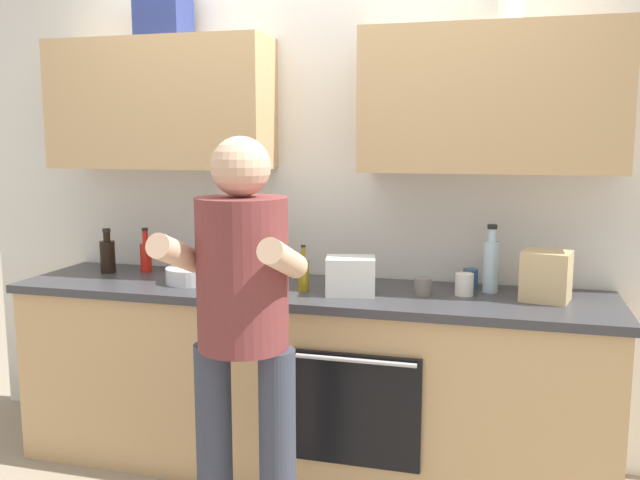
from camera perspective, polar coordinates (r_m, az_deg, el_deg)
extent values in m
plane|color=gray|center=(3.55, -1.21, -18.39)|extent=(12.00, 12.00, 0.00)
cube|color=silver|center=(3.52, 0.40, 2.75)|extent=(4.00, 0.06, 2.50)
cube|color=tan|center=(3.64, -13.22, 10.99)|extent=(1.16, 0.32, 0.65)
cube|color=tan|center=(3.20, 14.10, 11.32)|extent=(1.16, 0.32, 0.65)
cylinder|color=silver|center=(3.24, 14.22, 17.95)|extent=(0.27, 0.27, 0.10)
cube|color=navy|center=(3.67, -12.98, 17.99)|extent=(0.24, 0.20, 0.24)
cube|color=tan|center=(3.37, -1.23, -11.87)|extent=(2.80, 0.60, 0.86)
cube|color=#38383D|center=(3.24, -1.26, -4.40)|extent=(2.84, 0.64, 0.04)
cube|color=black|center=(3.01, 3.02, -14.06)|extent=(0.56, 0.02, 0.50)
cylinder|color=silver|center=(2.91, 2.96, -10.05)|extent=(0.52, 0.02, 0.02)
cylinder|color=#383D4C|center=(2.79, -8.85, -16.80)|extent=(0.14, 0.14, 0.83)
cylinder|color=#383D4C|center=(2.71, -3.57, -17.59)|extent=(0.14, 0.14, 0.83)
cylinder|color=brown|center=(2.52, -6.51, -2.79)|extent=(0.34, 0.34, 0.56)
sphere|color=#D8AD8C|center=(2.48, -6.67, 6.12)|extent=(0.22, 0.22, 0.22)
cylinder|color=#D8AD8C|center=(2.48, -11.87, -1.13)|extent=(0.09, 0.31, 0.19)
cylinder|color=#D8AD8C|center=(2.33, -3.07, -1.59)|extent=(0.09, 0.31, 0.19)
cylinder|color=silver|center=(3.23, 14.12, -2.22)|extent=(0.07, 0.07, 0.24)
cylinder|color=silver|center=(3.21, 14.22, 0.38)|extent=(0.04, 0.04, 0.06)
cylinder|color=black|center=(3.20, 14.25, 1.09)|extent=(0.04, 0.04, 0.02)
cylinder|color=red|center=(3.73, -14.38, -1.45)|extent=(0.06, 0.06, 0.15)
cylinder|color=red|center=(3.71, -14.44, 0.23)|extent=(0.03, 0.03, 0.07)
cylinder|color=black|center=(3.71, -14.46, 0.87)|extent=(0.03, 0.03, 0.01)
cylinder|color=#198C33|center=(3.24, -7.17, -2.75)|extent=(0.06, 0.06, 0.15)
cylinder|color=#198C33|center=(3.22, -7.20, -0.91)|extent=(0.03, 0.03, 0.06)
cylinder|color=black|center=(3.21, -7.22, -0.25)|extent=(0.03, 0.03, 0.01)
cylinder|color=olive|center=(3.17, -1.41, -2.97)|extent=(0.05, 0.05, 0.15)
cylinder|color=olive|center=(3.15, -1.41, -1.13)|extent=(0.02, 0.02, 0.06)
cylinder|color=black|center=(3.15, -1.41, -0.51)|extent=(0.02, 0.02, 0.01)
cylinder|color=orange|center=(3.51, -5.40, -1.51)|extent=(0.06, 0.06, 0.19)
cylinder|color=orange|center=(3.50, -5.43, 0.30)|extent=(0.02, 0.02, 0.03)
cylinder|color=black|center=(3.49, -5.44, 0.68)|extent=(0.03, 0.03, 0.01)
cylinder|color=black|center=(3.76, -17.36, -1.36)|extent=(0.08, 0.08, 0.17)
cylinder|color=black|center=(3.75, -17.43, 0.27)|extent=(0.04, 0.04, 0.05)
cylinder|color=black|center=(3.74, -17.46, 0.77)|extent=(0.04, 0.04, 0.02)
cylinder|color=brown|center=(3.13, -5.61, -2.45)|extent=(0.08, 0.08, 0.22)
cylinder|color=brown|center=(3.11, -5.65, 0.02)|extent=(0.03, 0.03, 0.05)
cylinder|color=black|center=(3.10, -5.66, 0.61)|extent=(0.03, 0.03, 0.01)
cylinder|color=slate|center=(3.12, 8.62, -3.86)|extent=(0.08, 0.08, 0.08)
cylinder|color=white|center=(3.15, 11.99, -3.66)|extent=(0.08, 0.08, 0.10)
cylinder|color=#33598C|center=(3.30, 12.50, -3.18)|extent=(0.07, 0.07, 0.09)
cylinder|color=silver|center=(3.41, -10.61, -2.90)|extent=(0.26, 0.26, 0.08)
cube|color=tan|center=(3.13, 18.42, -2.88)|extent=(0.23, 0.22, 0.22)
cube|color=silver|center=(3.10, 2.57, -3.01)|extent=(0.25, 0.21, 0.17)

